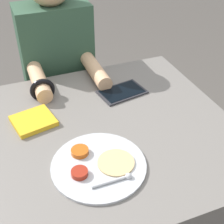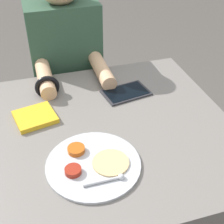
# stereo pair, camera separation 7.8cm
# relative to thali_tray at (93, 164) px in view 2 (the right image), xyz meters

# --- Properties ---
(dining_table) EXTENTS (1.11, 0.94, 0.72)m
(dining_table) POSITION_rel_thali_tray_xyz_m (0.04, 0.18, -0.37)
(dining_table) COLOR slate
(dining_table) RESTS_ON ground_plane
(thali_tray) EXTENTS (0.32, 0.32, 0.03)m
(thali_tray) POSITION_rel_thali_tray_xyz_m (0.00, 0.00, 0.00)
(thali_tray) COLOR #B7BABF
(thali_tray) RESTS_ON dining_table
(red_notebook) EXTENTS (0.18, 0.17, 0.02)m
(red_notebook) POSITION_rel_thali_tray_xyz_m (-0.16, 0.31, 0.00)
(red_notebook) COLOR silver
(red_notebook) RESTS_ON dining_table
(tablet_device) EXTENTS (0.22, 0.16, 0.01)m
(tablet_device) POSITION_rel_thali_tray_xyz_m (0.25, 0.39, -0.00)
(tablet_device) COLOR #28282D
(tablet_device) RESTS_ON dining_table
(person_diner) EXTENTS (0.37, 0.49, 1.21)m
(person_diner) POSITION_rel_thali_tray_xyz_m (0.05, 0.79, -0.15)
(person_diner) COLOR black
(person_diner) RESTS_ON ground_plane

